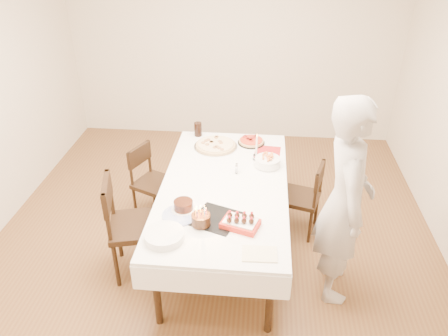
# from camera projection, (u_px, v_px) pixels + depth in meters

# --- Properties ---
(floor) EXTENTS (5.00, 5.00, 0.00)m
(floor) POSITION_uv_depth(u_px,v_px,m) (214.00, 243.00, 4.42)
(floor) COLOR brown
(floor) RESTS_ON ground
(wall_back) EXTENTS (4.50, 0.04, 2.70)m
(wall_back) POSITION_uv_depth(u_px,v_px,m) (234.00, 44.00, 5.87)
(wall_back) COLOR beige
(wall_back) RESTS_ON floor
(dining_table) EXTENTS (1.85, 2.41, 0.75)m
(dining_table) POSITION_uv_depth(u_px,v_px,m) (224.00, 218.00, 4.15)
(dining_table) COLOR white
(dining_table) RESTS_ON floor
(chair_right_savory) EXTENTS (0.51, 0.51, 0.81)m
(chair_right_savory) POSITION_uv_depth(u_px,v_px,m) (300.00, 197.00, 4.41)
(chair_right_savory) COLOR black
(chair_right_savory) RESTS_ON floor
(chair_left_savory) EXTENTS (0.55, 0.55, 0.81)m
(chair_left_savory) POSITION_uv_depth(u_px,v_px,m) (155.00, 183.00, 4.62)
(chair_left_savory) COLOR black
(chair_left_savory) RESTS_ON floor
(chair_left_dessert) EXTENTS (0.61, 0.61, 0.99)m
(chair_left_dessert) POSITION_uv_depth(u_px,v_px,m) (137.00, 226.00, 3.87)
(chair_left_dessert) COLOR black
(chair_left_dessert) RESTS_ON floor
(person) EXTENTS (0.44, 0.66, 1.81)m
(person) POSITION_uv_depth(u_px,v_px,m) (345.00, 202.00, 3.47)
(person) COLOR beige
(person) RESTS_ON floor
(pizza_white) EXTENTS (0.49, 0.49, 0.04)m
(pizza_white) POSITION_uv_depth(u_px,v_px,m) (216.00, 145.00, 4.59)
(pizza_white) COLOR beige
(pizza_white) RESTS_ON dining_table
(pizza_pepperoni) EXTENTS (0.38, 0.38, 0.04)m
(pizza_pepperoni) POSITION_uv_depth(u_px,v_px,m) (251.00, 141.00, 4.66)
(pizza_pepperoni) COLOR red
(pizza_pepperoni) RESTS_ON dining_table
(red_placemat) EXTENTS (0.28, 0.28, 0.01)m
(red_placemat) POSITION_uv_depth(u_px,v_px,m) (268.00, 152.00, 4.50)
(red_placemat) COLOR #B21E1E
(red_placemat) RESTS_ON dining_table
(pasta_bowl) EXTENTS (0.32, 0.32, 0.08)m
(pasta_bowl) POSITION_uv_depth(u_px,v_px,m) (268.00, 162.00, 4.24)
(pasta_bowl) COLOR white
(pasta_bowl) RESTS_ON dining_table
(taper_candle) EXTENTS (0.07, 0.07, 0.29)m
(taper_candle) POSITION_uv_depth(u_px,v_px,m) (257.00, 147.00, 4.29)
(taper_candle) COLOR white
(taper_candle) RESTS_ON dining_table
(shaker_pair) EXTENTS (0.09, 0.09, 0.08)m
(shaker_pair) POSITION_uv_depth(u_px,v_px,m) (236.00, 170.00, 4.12)
(shaker_pair) COLOR white
(shaker_pair) RESTS_ON dining_table
(cola_glass) EXTENTS (0.09, 0.09, 0.15)m
(cola_glass) POSITION_uv_depth(u_px,v_px,m) (198.00, 129.00, 4.79)
(cola_glass) COLOR black
(cola_glass) RESTS_ON dining_table
(layer_cake) EXTENTS (0.23, 0.23, 0.09)m
(layer_cake) POSITION_uv_depth(u_px,v_px,m) (183.00, 206.00, 3.62)
(layer_cake) COLOR black
(layer_cake) RESTS_ON dining_table
(cake_board) EXTENTS (0.44, 0.44, 0.01)m
(cake_board) POSITION_uv_depth(u_px,v_px,m) (216.00, 219.00, 3.53)
(cake_board) COLOR black
(cake_board) RESTS_ON dining_table
(birthday_cake) EXTENTS (0.20, 0.20, 0.15)m
(birthday_cake) POSITION_uv_depth(u_px,v_px,m) (201.00, 216.00, 3.42)
(birthday_cake) COLOR #331D0E
(birthday_cake) RESTS_ON dining_table
(strawberry_box) EXTENTS (0.33, 0.27, 0.07)m
(strawberry_box) POSITION_uv_depth(u_px,v_px,m) (240.00, 223.00, 3.43)
(strawberry_box) COLOR #B02114
(strawberry_box) RESTS_ON dining_table
(box_lid) EXTENTS (0.26, 0.18, 0.02)m
(box_lid) POSITION_uv_depth(u_px,v_px,m) (260.00, 254.00, 3.17)
(box_lid) COLOR beige
(box_lid) RESTS_ON dining_table
(plate_stack) EXTENTS (0.37, 0.37, 0.06)m
(plate_stack) POSITION_uv_depth(u_px,v_px,m) (164.00, 236.00, 3.30)
(plate_stack) COLOR white
(plate_stack) RESTS_ON dining_table
(china_plate) EXTENTS (0.36, 0.36, 0.01)m
(china_plate) POSITION_uv_depth(u_px,v_px,m) (180.00, 215.00, 3.57)
(china_plate) COLOR white
(china_plate) RESTS_ON dining_table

